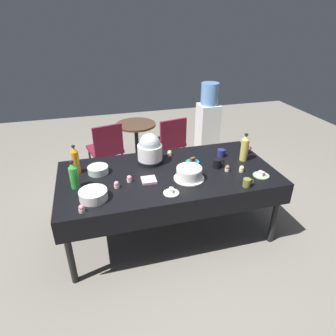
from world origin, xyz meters
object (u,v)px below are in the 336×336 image
cupcake_berry (242,169)px  dessert_plate_white (171,192)px  coffee_mug_black (217,163)px  soda_bottle_orange_juice (75,160)px  soda_bottle_ginger_ale (245,148)px  maroon_chair_left (106,147)px  potluck_table (168,178)px  round_cafe_table (137,137)px  cupcake_rose (82,209)px  water_cooler (208,123)px  ceramic_snack_bowl (93,195)px  maroon_chair_right (169,140)px  dessert_plate_sage (261,175)px  cupcake_lemon (170,153)px  dessert_plate_teal (193,161)px  glass_salad_bowl (98,170)px  coffee_mug_navy (221,153)px  coffee_mug_red (246,150)px  coffee_mug_olive (247,183)px  frosted_layer_cake (189,173)px  soda_bottle_lime_soda (74,175)px  cupcake_vanilla (227,168)px  cupcake_cocoa (129,179)px  slow_cooker (150,149)px

cupcake_berry → dessert_plate_white: bearing=-166.2°
coffee_mug_black → soda_bottle_orange_juice: bearing=168.9°
soda_bottle_ginger_ale → maroon_chair_left: soda_bottle_ginger_ale is taller
potluck_table → round_cafe_table: 1.65m
cupcake_berry → cupcake_rose: bearing=-170.3°
soda_bottle_ginger_ale → water_cooler: bearing=80.6°
ceramic_snack_bowl → water_cooler: water_cooler is taller
dessert_plate_white → maroon_chair_right: maroon_chair_right is taller
dessert_plate_sage → cupcake_lemon: size_ratio=2.40×
maroon_chair_left → dessert_plate_teal: bearing=-56.3°
cupcake_berry → maroon_chair_right: maroon_chair_right is taller
glass_salad_bowl → round_cafe_table: (0.64, 1.46, -0.29)m
soda_bottle_orange_juice → dessert_plate_teal: bearing=-4.6°
cupcake_berry → cupcake_rose: same height
maroon_chair_left → water_cooler: 1.72m
soda_bottle_ginger_ale → coffee_mug_black: 0.38m
dessert_plate_white → coffee_mug_navy: (0.76, 0.59, 0.03)m
coffee_mug_red → water_cooler: bearing=83.7°
maroon_chair_left → maroon_chair_right: size_ratio=1.00×
cupcake_lemon → coffee_mug_olive: bearing=-57.8°
dessert_plate_white → coffee_mug_olive: bearing=-5.9°
frosted_layer_cake → coffee_mug_navy: bearing=36.7°
cupcake_berry → soda_bottle_ginger_ale: bearing=58.2°
dessert_plate_sage → soda_bottle_lime_soda: soda_bottle_lime_soda is taller
soda_bottle_orange_juice → coffee_mug_black: 1.45m
coffee_mug_navy → cupcake_lemon: bearing=163.8°
dessert_plate_teal → maroon_chair_right: (0.10, 1.27, -0.27)m
coffee_mug_red → coffee_mug_olive: bearing=-117.7°
dessert_plate_sage → coffee_mug_olive: coffee_mug_olive is taller
coffee_mug_red → cupcake_vanilla: bearing=-139.5°
soda_bottle_lime_soda → coffee_mug_navy: size_ratio=2.23×
dessert_plate_teal → cupcake_cocoa: cupcake_cocoa is taller
potluck_table → cupcake_vanilla: (0.60, -0.14, 0.09)m
slow_cooker → dessert_plate_white: 0.67m
cupcake_cocoa → coffee_mug_navy: 1.13m
coffee_mug_olive → soda_bottle_ginger_ale: bearing=65.0°
potluck_table → coffee_mug_navy: size_ratio=17.74×
coffee_mug_olive → cupcake_vanilla: bearing=97.9°
dessert_plate_sage → round_cafe_table: bearing=115.4°
maroon_chair_left → cupcake_cocoa: bearing=-85.3°
cupcake_lemon → coffee_mug_olive: 0.98m
glass_salad_bowl → coffee_mug_olive: size_ratio=1.87×
frosted_layer_cake → soda_bottle_lime_soda: bearing=172.8°
soda_bottle_ginger_ale → coffee_mug_red: 0.20m
frosted_layer_cake → coffee_mug_olive: (0.48, -0.28, -0.02)m
dessert_plate_white → coffee_mug_red: 1.22m
ceramic_snack_bowl → soda_bottle_orange_juice: soda_bottle_orange_juice is taller
cupcake_cocoa → cupcake_vanilla: bearing=-3.2°
slow_cooker → dessert_plate_sage: size_ratio=2.07×
cupcake_cocoa → maroon_chair_right: bearing=61.2°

